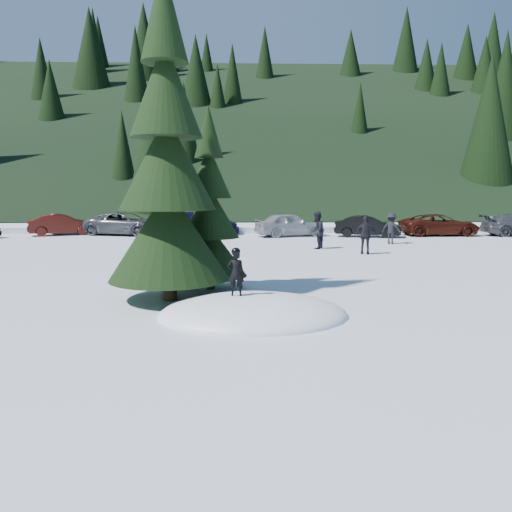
{
  "coord_description": "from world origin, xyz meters",
  "views": [
    {
      "loc": [
        -0.27,
        -11.45,
        2.94
      ],
      "look_at": [
        0.14,
        2.39,
        1.1
      ],
      "focal_mm": 35.0,
      "sensor_mm": 36.0,
      "label": 1
    }
  ],
  "objects_px": {
    "spruce_tall": "(167,175)",
    "adult_2": "(391,228)",
    "child_skier": "(236,273)",
    "car_1": "(62,224)",
    "car_2": "(126,224)",
    "car_5": "(367,226)",
    "spruce_short": "(210,219)",
    "adult_0": "(317,230)",
    "car_4": "(290,225)",
    "adult_1": "(366,235)",
    "car_6": "(439,225)",
    "car_3": "(200,224)"
  },
  "relations": [
    {
      "from": "car_4",
      "to": "spruce_short",
      "type": "bearing_deg",
      "value": 150.15
    },
    {
      "from": "adult_1",
      "to": "car_6",
      "type": "xyz_separation_m",
      "value": [
        7.12,
        9.28,
        -0.19
      ]
    },
    {
      "from": "car_2",
      "to": "car_3",
      "type": "relative_size",
      "value": 1.03
    },
    {
      "from": "spruce_tall",
      "to": "adult_2",
      "type": "distance_m",
      "value": 17.27
    },
    {
      "from": "car_5",
      "to": "car_6",
      "type": "xyz_separation_m",
      "value": [
        4.9,
        0.82,
        0.02
      ]
    },
    {
      "from": "adult_2",
      "to": "car_6",
      "type": "relative_size",
      "value": 0.34
    },
    {
      "from": "adult_0",
      "to": "car_4",
      "type": "bearing_deg",
      "value": -147.79
    },
    {
      "from": "adult_0",
      "to": "car_1",
      "type": "height_order",
      "value": "adult_0"
    },
    {
      "from": "car_3",
      "to": "car_5",
      "type": "xyz_separation_m",
      "value": [
        10.62,
        -1.64,
        -0.09
      ]
    },
    {
      "from": "car_1",
      "to": "spruce_short",
      "type": "bearing_deg",
      "value": -172.12
    },
    {
      "from": "adult_0",
      "to": "car_5",
      "type": "xyz_separation_m",
      "value": [
        4.15,
        6.26,
        -0.26
      ]
    },
    {
      "from": "child_skier",
      "to": "car_6",
      "type": "xyz_separation_m",
      "value": [
        12.96,
        20.41,
        -0.32
      ]
    },
    {
      "from": "child_skier",
      "to": "car_3",
      "type": "relative_size",
      "value": 0.2
    },
    {
      "from": "spruce_tall",
      "to": "car_4",
      "type": "bearing_deg",
      "value": 74.71
    },
    {
      "from": "car_1",
      "to": "car_3",
      "type": "relative_size",
      "value": 0.81
    },
    {
      "from": "car_1",
      "to": "spruce_tall",
      "type": "bearing_deg",
      "value": -176.22
    },
    {
      "from": "spruce_short",
      "to": "adult_2",
      "type": "height_order",
      "value": "spruce_short"
    },
    {
      "from": "adult_1",
      "to": "adult_2",
      "type": "height_order",
      "value": "adult_1"
    },
    {
      "from": "car_2",
      "to": "car_5",
      "type": "bearing_deg",
      "value": -78.32
    },
    {
      "from": "child_skier",
      "to": "adult_2",
      "type": "height_order",
      "value": "adult_2"
    },
    {
      "from": "adult_0",
      "to": "car_1",
      "type": "xyz_separation_m",
      "value": [
        -15.49,
        8.14,
        -0.23
      ]
    },
    {
      "from": "car_2",
      "to": "car_5",
      "type": "relative_size",
      "value": 1.32
    },
    {
      "from": "car_3",
      "to": "car_6",
      "type": "bearing_deg",
      "value": -109.38
    },
    {
      "from": "adult_1",
      "to": "car_5",
      "type": "height_order",
      "value": "adult_1"
    },
    {
      "from": "adult_0",
      "to": "car_4",
      "type": "relative_size",
      "value": 0.42
    },
    {
      "from": "adult_0",
      "to": "car_5",
      "type": "distance_m",
      "value": 7.51
    },
    {
      "from": "spruce_tall",
      "to": "car_5",
      "type": "bearing_deg",
      "value": 61.02
    },
    {
      "from": "spruce_short",
      "to": "car_4",
      "type": "distance_m",
      "value": 17.49
    },
    {
      "from": "spruce_tall",
      "to": "car_4",
      "type": "relative_size",
      "value": 1.94
    },
    {
      "from": "adult_0",
      "to": "car_4",
      "type": "distance_m",
      "value": 6.85
    },
    {
      "from": "spruce_tall",
      "to": "car_2",
      "type": "height_order",
      "value": "spruce_tall"
    },
    {
      "from": "car_1",
      "to": "car_5",
      "type": "xyz_separation_m",
      "value": [
        19.64,
        -1.88,
        -0.03
      ]
    },
    {
      "from": "car_2",
      "to": "car_3",
      "type": "xyz_separation_m",
      "value": [
        4.85,
        -0.16,
        0.01
      ]
    },
    {
      "from": "car_1",
      "to": "adult_1",
      "type": "bearing_deg",
      "value": -143.33
    },
    {
      "from": "car_2",
      "to": "adult_1",
      "type": "bearing_deg",
      "value": -109.43
    },
    {
      "from": "adult_1",
      "to": "adult_2",
      "type": "distance_m",
      "value": 5.07
    },
    {
      "from": "child_skier",
      "to": "car_2",
      "type": "relative_size",
      "value": 0.2
    },
    {
      "from": "child_skier",
      "to": "car_1",
      "type": "bearing_deg",
      "value": -61.18
    },
    {
      "from": "spruce_short",
      "to": "car_3",
      "type": "xyz_separation_m",
      "value": [
        -1.76,
        18.04,
        -1.35
      ]
    },
    {
      "from": "spruce_tall",
      "to": "adult_0",
      "type": "relative_size",
      "value": 4.62
    },
    {
      "from": "spruce_short",
      "to": "adult_1",
      "type": "bearing_deg",
      "value": 50.13
    },
    {
      "from": "adult_0",
      "to": "car_1",
      "type": "relative_size",
      "value": 0.44
    },
    {
      "from": "spruce_short",
      "to": "car_4",
      "type": "bearing_deg",
      "value": 76.67
    },
    {
      "from": "car_2",
      "to": "car_4",
      "type": "relative_size",
      "value": 1.21
    },
    {
      "from": "child_skier",
      "to": "car_3",
      "type": "distance_m",
      "value": 21.38
    },
    {
      "from": "adult_2",
      "to": "spruce_tall",
      "type": "bearing_deg",
      "value": 88.35
    },
    {
      "from": "spruce_short",
      "to": "car_3",
      "type": "relative_size",
      "value": 1.03
    },
    {
      "from": "adult_1",
      "to": "car_1",
      "type": "relative_size",
      "value": 0.42
    },
    {
      "from": "car_4",
      "to": "adult_1",
      "type": "bearing_deg",
      "value": 179.7
    },
    {
      "from": "car_2",
      "to": "adult_0",
      "type": "bearing_deg",
      "value": -107.11
    }
  ]
}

